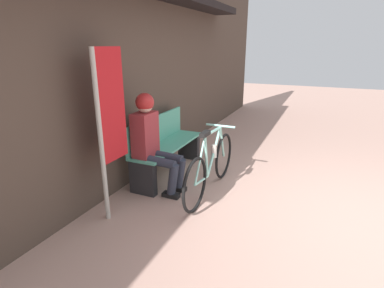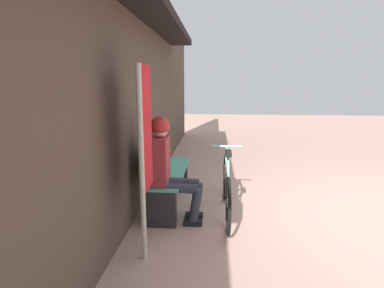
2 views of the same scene
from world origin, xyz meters
TOP-DOWN VIEW (x-y plane):
  - ground_plane at (0.00, 0.00)m, footprint 24.00×24.00m
  - storefront_wall at (0.00, 2.96)m, footprint 12.00×0.56m
  - park_bench_near at (0.41, 2.62)m, footprint 1.50×0.42m
  - bicycle at (0.11, 1.79)m, footprint 1.68×0.40m
  - person_seated at (-0.13, 2.51)m, footprint 0.34×0.63m
  - banner_pole at (-0.79, 2.61)m, footprint 0.45×0.05m

SIDE VIEW (x-z plane):
  - ground_plane at x=0.00m, z-range 0.00..0.00m
  - bicycle at x=0.11m, z-range -0.07..0.81m
  - park_bench_near at x=0.41m, z-range -0.03..0.83m
  - person_seated at x=-0.13m, z-range 0.09..1.37m
  - banner_pole at x=-0.79m, z-range 0.21..2.03m
  - storefront_wall at x=0.00m, z-range 0.06..3.26m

